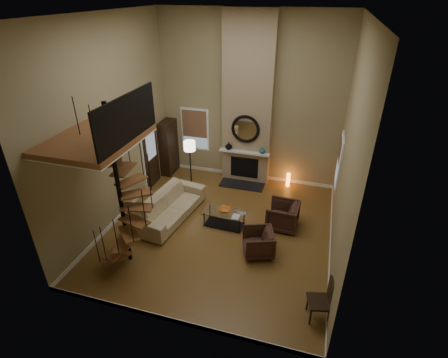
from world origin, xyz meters
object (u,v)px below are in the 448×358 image
(hutch, at_px, (168,148))
(side_chair, at_px, (324,299))
(accent_lamp, at_px, (288,180))
(sofa, at_px, (171,205))
(coffee_table, at_px, (224,217))
(armchair_near, at_px, (285,216))
(floor_lamp, at_px, (190,150))
(armchair_far, at_px, (261,242))

(hutch, height_order, side_chair, hutch)
(accent_lamp, height_order, side_chair, side_chair)
(sofa, xyz_separation_m, side_chair, (4.43, -2.43, 0.13))
(coffee_table, bearing_deg, armchair_near, 14.42)
(hutch, distance_m, armchair_near, 5.06)
(floor_lamp, relative_size, accent_lamp, 3.67)
(hutch, distance_m, sofa, 2.99)
(sofa, height_order, armchair_near, sofa)
(sofa, relative_size, side_chair, 2.60)
(hutch, relative_size, coffee_table, 1.61)
(hutch, distance_m, floor_lamp, 1.58)
(coffee_table, bearing_deg, floor_lamp, 134.22)
(sofa, xyz_separation_m, accent_lamp, (3.07, 2.79, -0.15))
(accent_lamp, bearing_deg, coffee_table, -117.84)
(sofa, relative_size, armchair_far, 3.40)
(armchair_far, relative_size, floor_lamp, 0.44)
(side_chair, bearing_deg, accent_lamp, 104.66)
(coffee_table, height_order, accent_lamp, accent_lamp)
(accent_lamp, relative_size, side_chair, 0.47)
(armchair_far, bearing_deg, hutch, -150.89)
(coffee_table, height_order, side_chair, side_chair)
(hutch, relative_size, side_chair, 2.00)
(hutch, height_order, floor_lamp, hutch)
(sofa, distance_m, side_chair, 5.06)
(coffee_table, bearing_deg, accent_lamp, 62.16)
(armchair_near, distance_m, armchair_far, 1.39)
(armchair_far, relative_size, accent_lamp, 1.62)
(accent_lamp, bearing_deg, hutch, -178.31)
(sofa, relative_size, floor_lamp, 1.50)
(sofa, height_order, side_chair, side_chair)
(hutch, distance_m, side_chair, 7.63)
(floor_lamp, bearing_deg, side_chair, -43.01)
(armchair_far, xyz_separation_m, side_chair, (1.58, -1.58, 0.17))
(floor_lamp, relative_size, side_chair, 1.73)
(armchair_near, height_order, accent_lamp, armchair_near)
(accent_lamp, bearing_deg, armchair_far, -93.44)
(sofa, distance_m, floor_lamp, 2.02)
(accent_lamp, bearing_deg, armchair_near, -84.78)
(sofa, bearing_deg, hutch, 32.83)
(hutch, bearing_deg, armchair_far, -40.67)
(sofa, bearing_deg, side_chair, -110.74)
(sofa, bearing_deg, armchair_near, -73.88)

